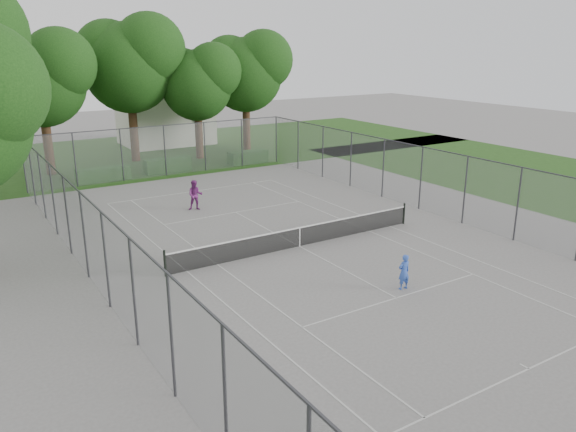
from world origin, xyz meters
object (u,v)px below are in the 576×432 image
girl_player (404,272)px  woman_player (195,195)px  tennis_net (300,236)px  house (164,102)px

girl_player → woman_player: (-2.40, 13.97, 0.15)m
girl_player → woman_player: woman_player is taller
tennis_net → house: (4.75, 29.60, 3.29)m
tennis_net → house: house is taller
house → girl_player: (-3.98, -35.53, -3.11)m
house → woman_player: size_ratio=5.61×
tennis_net → girl_player: (0.77, -5.93, 0.18)m
tennis_net → house: 30.16m
woman_player → house: bearing=98.3°
house → girl_player: size_ratio=6.84×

